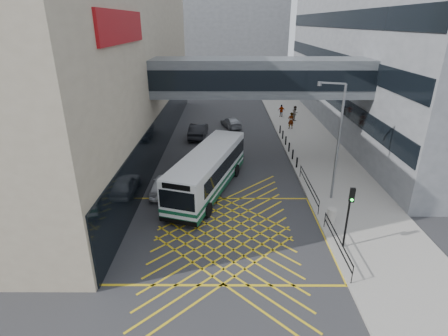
{
  "coord_description": "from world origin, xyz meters",
  "views": [
    {
      "loc": [
        0.09,
        -17.87,
        11.77
      ],
      "look_at": [
        0.0,
        4.0,
        2.6
      ],
      "focal_mm": 28.0,
      "sensor_mm": 36.0,
      "label": 1
    }
  ],
  "objects_px": {
    "traffic_light": "(349,209)",
    "pedestrian_b": "(295,114)",
    "car_white": "(163,184)",
    "car_silver": "(231,122)",
    "pedestrian_c": "(281,111)",
    "street_lamp": "(336,136)",
    "litter_bin": "(331,216)",
    "pedestrian_a": "(291,121)",
    "bus": "(209,170)",
    "car_dark": "(198,130)"
  },
  "relations": [
    {
      "from": "car_white",
      "to": "street_lamp",
      "type": "distance_m",
      "value": 12.7
    },
    {
      "from": "litter_bin",
      "to": "pedestrian_a",
      "type": "bearing_deg",
      "value": 87.14
    },
    {
      "from": "bus",
      "to": "car_dark",
      "type": "distance_m",
      "value": 13.22
    },
    {
      "from": "car_white",
      "to": "street_lamp",
      "type": "bearing_deg",
      "value": 175.78
    },
    {
      "from": "car_dark",
      "to": "litter_bin",
      "type": "height_order",
      "value": "car_dark"
    },
    {
      "from": "bus",
      "to": "litter_bin",
      "type": "height_order",
      "value": "bus"
    },
    {
      "from": "bus",
      "to": "pedestrian_c",
      "type": "height_order",
      "value": "bus"
    },
    {
      "from": "traffic_light",
      "to": "pedestrian_c",
      "type": "relative_size",
      "value": 2.3
    },
    {
      "from": "bus",
      "to": "traffic_light",
      "type": "relative_size",
      "value": 3.05
    },
    {
      "from": "street_lamp",
      "to": "pedestrian_c",
      "type": "xyz_separation_m",
      "value": [
        -0.03,
        22.92,
        -3.79
      ]
    },
    {
      "from": "pedestrian_b",
      "to": "traffic_light",
      "type": "bearing_deg",
      "value": -132.19
    },
    {
      "from": "pedestrian_b",
      "to": "car_dark",
      "type": "bearing_deg",
      "value": 170.87
    },
    {
      "from": "car_silver",
      "to": "pedestrian_b",
      "type": "bearing_deg",
      "value": 177.94
    },
    {
      "from": "traffic_light",
      "to": "pedestrian_c",
      "type": "height_order",
      "value": "traffic_light"
    },
    {
      "from": "street_lamp",
      "to": "pedestrian_b",
      "type": "xyz_separation_m",
      "value": [
        1.38,
        20.88,
        -3.65
      ]
    },
    {
      "from": "car_silver",
      "to": "pedestrian_c",
      "type": "relative_size",
      "value": 2.53
    },
    {
      "from": "street_lamp",
      "to": "traffic_light",
      "type": "bearing_deg",
      "value": -79.52
    },
    {
      "from": "bus",
      "to": "street_lamp",
      "type": "distance_m",
      "value": 9.28
    },
    {
      "from": "pedestrian_a",
      "to": "bus",
      "type": "bearing_deg",
      "value": 47.17
    },
    {
      "from": "pedestrian_b",
      "to": "street_lamp",
      "type": "bearing_deg",
      "value": -131.32
    },
    {
      "from": "pedestrian_c",
      "to": "bus",
      "type": "bearing_deg",
      "value": 69.55
    },
    {
      "from": "traffic_light",
      "to": "litter_bin",
      "type": "xyz_separation_m",
      "value": [
        0.03,
        2.68,
        -1.95
      ]
    },
    {
      "from": "pedestrian_c",
      "to": "litter_bin",
      "type": "bearing_deg",
      "value": 89.73
    },
    {
      "from": "litter_bin",
      "to": "traffic_light",
      "type": "bearing_deg",
      "value": -90.57
    },
    {
      "from": "litter_bin",
      "to": "pedestrian_b",
      "type": "xyz_separation_m",
      "value": [
        2.16,
        24.26,
        0.47
      ]
    },
    {
      "from": "car_silver",
      "to": "pedestrian_c",
      "type": "xyz_separation_m",
      "value": [
        6.69,
        4.32,
        0.33
      ]
    },
    {
      "from": "traffic_light",
      "to": "pedestrian_b",
      "type": "relative_size",
      "value": 1.96
    },
    {
      "from": "bus",
      "to": "street_lamp",
      "type": "bearing_deg",
      "value": 7.59
    },
    {
      "from": "car_white",
      "to": "pedestrian_a",
      "type": "height_order",
      "value": "pedestrian_a"
    },
    {
      "from": "bus",
      "to": "pedestrian_a",
      "type": "distance_m",
      "value": 18.3
    },
    {
      "from": "car_dark",
      "to": "pedestrian_a",
      "type": "height_order",
      "value": "pedestrian_a"
    },
    {
      "from": "car_silver",
      "to": "pedestrian_b",
      "type": "xyz_separation_m",
      "value": [
        8.1,
        2.28,
        0.47
      ]
    },
    {
      "from": "pedestrian_b",
      "to": "pedestrian_c",
      "type": "bearing_deg",
      "value": 87.09
    },
    {
      "from": "car_white",
      "to": "traffic_light",
      "type": "height_order",
      "value": "traffic_light"
    },
    {
      "from": "litter_bin",
      "to": "pedestrian_c",
      "type": "bearing_deg",
      "value": 88.35
    },
    {
      "from": "street_lamp",
      "to": "litter_bin",
      "type": "xyz_separation_m",
      "value": [
        -0.78,
        -3.38,
        -4.13
      ]
    },
    {
      "from": "pedestrian_a",
      "to": "pedestrian_c",
      "type": "relative_size",
      "value": 1.19
    },
    {
      "from": "pedestrian_b",
      "to": "bus",
      "type": "bearing_deg",
      "value": -154.79
    },
    {
      "from": "bus",
      "to": "pedestrian_c",
      "type": "relative_size",
      "value": 7.01
    },
    {
      "from": "traffic_light",
      "to": "litter_bin",
      "type": "distance_m",
      "value": 3.31
    },
    {
      "from": "litter_bin",
      "to": "pedestrian_b",
      "type": "bearing_deg",
      "value": 84.9
    },
    {
      "from": "car_silver",
      "to": "pedestrian_a",
      "type": "distance_m",
      "value": 7.08
    },
    {
      "from": "street_lamp",
      "to": "pedestrian_a",
      "type": "distance_m",
      "value": 17.82
    },
    {
      "from": "bus",
      "to": "street_lamp",
      "type": "height_order",
      "value": "street_lamp"
    },
    {
      "from": "car_dark",
      "to": "traffic_light",
      "type": "relative_size",
      "value": 1.37
    },
    {
      "from": "car_white",
      "to": "car_silver",
      "type": "distance_m",
      "value": 18.39
    },
    {
      "from": "pedestrian_a",
      "to": "car_white",
      "type": "bearing_deg",
      "value": 39.56
    },
    {
      "from": "car_silver",
      "to": "litter_bin",
      "type": "distance_m",
      "value": 22.77
    },
    {
      "from": "traffic_light",
      "to": "pedestrian_a",
      "type": "xyz_separation_m",
      "value": [
        1.07,
        23.5,
        -1.46
      ]
    },
    {
      "from": "bus",
      "to": "pedestrian_b",
      "type": "height_order",
      "value": "bus"
    }
  ]
}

